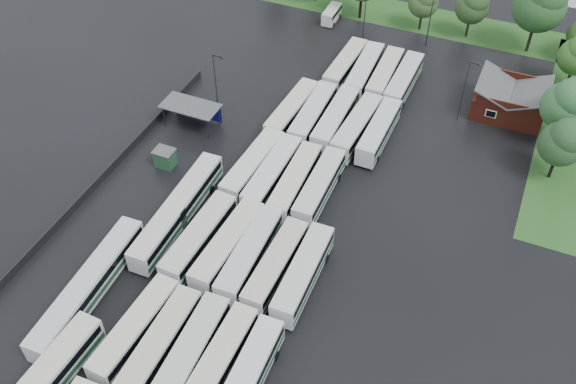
% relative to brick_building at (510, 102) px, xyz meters
% --- Properties ---
extents(ground, '(160.00, 160.00, 0.00)m').
position_rel_brick_building_xyz_m(ground, '(-24.00, -42.77, -1.87)').
color(ground, black).
rests_on(ground, ground).
extents(brick_building, '(10.07, 8.60, 5.39)m').
position_rel_brick_building_xyz_m(brick_building, '(0.00, 0.00, 0.00)').
color(brick_building, maroon).
rests_on(brick_building, ground).
extents(wash_shed, '(8.20, 4.20, 3.58)m').
position_rel_brick_building_xyz_m(wash_shed, '(-41.20, -20.74, 1.12)').
color(wash_shed, '#2D2D30').
rests_on(wash_shed, ground).
extents(utility_hut, '(2.70, 2.20, 2.62)m').
position_rel_brick_building_xyz_m(utility_hut, '(-40.20, -30.17, -0.55)').
color(utility_hut, '#214C2E').
rests_on(utility_hut, ground).
extents(grass_strip_north, '(80.00, 10.00, 0.01)m').
position_rel_brick_building_xyz_m(grass_strip_north, '(-22.00, 22.03, -1.86)').
color(grass_strip_north, '#285A1F').
rests_on(grass_strip_north, ground).
extents(west_fence, '(0.10, 50.00, 1.20)m').
position_rel_brick_building_xyz_m(west_fence, '(-46.20, -34.77, -1.27)').
color(west_fence, '#2D2D30').
rests_on(west_fence, ground).
extents(bus_r1c0, '(3.24, 12.76, 3.52)m').
position_rel_brick_building_xyz_m(bus_r1c0, '(-28.49, -54.99, 0.07)').
color(bus_r1c0, silver).
rests_on(bus_r1c0, ground).
extents(bus_r1c1, '(2.93, 12.84, 3.56)m').
position_rel_brick_building_xyz_m(bus_r1c1, '(-25.25, -55.45, 0.09)').
color(bus_r1c1, silver).
rests_on(bus_r1c1, ground).
extents(bus_r1c2, '(3.35, 13.38, 3.70)m').
position_rel_brick_building_xyz_m(bus_r1c2, '(-21.89, -55.42, 0.17)').
color(bus_r1c2, silver).
rests_on(bus_r1c2, ground).
extents(bus_r1c3, '(2.72, 12.71, 3.54)m').
position_rel_brick_building_xyz_m(bus_r1c3, '(-18.87, -55.02, 0.08)').
color(bus_r1c3, silver).
rests_on(bus_r1c3, ground).
extents(bus_r1c4, '(3.11, 12.84, 3.55)m').
position_rel_brick_building_xyz_m(bus_r1c4, '(-15.62, -55.39, 0.09)').
color(bus_r1c4, silver).
rests_on(bus_r1c4, ground).
extents(bus_r2c0, '(3.20, 13.27, 3.67)m').
position_rel_brick_building_xyz_m(bus_r2c0, '(-28.57, -41.48, 0.15)').
color(bus_r2c0, silver).
rests_on(bus_r2c0, ground).
extents(bus_r2c1, '(3.29, 13.28, 3.67)m').
position_rel_brick_building_xyz_m(bus_r2c1, '(-25.01, -41.22, 0.15)').
color(bus_r2c1, silver).
rests_on(bus_r2c1, ground).
extents(bus_r2c2, '(3.17, 13.24, 3.67)m').
position_rel_brick_building_xyz_m(bus_r2c2, '(-22.12, -41.42, 0.15)').
color(bus_r2c2, silver).
rests_on(bus_r2c2, ground).
extents(bus_r2c3, '(2.81, 12.65, 3.51)m').
position_rel_brick_building_xyz_m(bus_r2c3, '(-18.79, -41.63, 0.07)').
color(bus_r2c3, silver).
rests_on(bus_r2c3, ground).
extents(bus_r2c4, '(3.04, 13.00, 3.60)m').
position_rel_brick_building_xyz_m(bus_r2c4, '(-15.54, -41.47, 0.12)').
color(bus_r2c4, silver).
rests_on(bus_r2c4, ground).
extents(bus_r3c0, '(3.33, 13.10, 3.61)m').
position_rel_brick_building_xyz_m(bus_r3c0, '(-28.35, -27.64, 0.12)').
color(bus_r3c0, silver).
rests_on(bus_r3c0, ground).
extents(bus_r3c1, '(2.86, 13.19, 3.67)m').
position_rel_brick_building_xyz_m(bus_r3c1, '(-25.38, -28.05, 0.15)').
color(bus_r3c1, silver).
rests_on(bus_r3c1, ground).
extents(bus_r3c2, '(3.20, 13.05, 3.61)m').
position_rel_brick_building_xyz_m(bus_r3c2, '(-22.12, -28.28, 0.12)').
color(bus_r3c2, silver).
rests_on(bus_r3c2, ground).
extents(bus_r3c3, '(2.94, 12.73, 3.53)m').
position_rel_brick_building_xyz_m(bus_r3c3, '(-18.98, -27.80, 0.08)').
color(bus_r3c3, silver).
rests_on(bus_r3c3, ground).
extents(bus_r4c0, '(3.31, 12.97, 3.58)m').
position_rel_brick_building_xyz_m(bus_r4c0, '(-28.36, -14.62, 0.10)').
color(bus_r4c0, silver).
rests_on(bus_r4c0, ground).
extents(bus_r4c1, '(3.08, 13.13, 3.64)m').
position_rel_brick_building_xyz_m(bus_r4c1, '(-25.23, -14.38, 0.13)').
color(bus_r4c1, silver).
rests_on(bus_r4c1, ground).
extents(bus_r4c2, '(2.92, 13.19, 3.66)m').
position_rel_brick_building_xyz_m(bus_r4c2, '(-21.90, -14.18, 0.15)').
color(bus_r4c2, silver).
rests_on(bus_r4c2, ground).
extents(bus_r4c3, '(3.43, 13.15, 3.63)m').
position_rel_brick_building_xyz_m(bus_r4c3, '(-18.60, -14.50, 0.13)').
color(bus_r4c3, silver).
rests_on(bus_r4c3, ground).
extents(bus_r4c4, '(2.79, 12.65, 3.52)m').
position_rel_brick_building_xyz_m(bus_r4c4, '(-15.49, -14.15, 0.07)').
color(bus_r4c4, silver).
rests_on(bus_r4c4, ground).
extents(bus_r5c1, '(3.11, 12.78, 3.53)m').
position_rel_brick_building_xyz_m(bus_r5c1, '(-25.33, -0.42, 0.08)').
color(bus_r5c1, silver).
rests_on(bus_r5c1, ground).
extents(bus_r5c2, '(3.29, 13.23, 3.65)m').
position_rel_brick_building_xyz_m(bus_r5c2, '(-22.04, -0.96, 0.14)').
color(bus_r5c2, silver).
rests_on(bus_r5c2, ground).
extents(bus_r5c3, '(3.02, 12.78, 3.54)m').
position_rel_brick_building_xyz_m(bus_r5c3, '(-18.82, -0.71, 0.08)').
color(bus_r5c3, silver).
rests_on(bus_r5c3, ground).
extents(bus_r5c4, '(2.86, 12.85, 3.57)m').
position_rel_brick_building_xyz_m(bus_r5c4, '(-15.76, -0.97, 0.10)').
color(bus_r5c4, silver).
rests_on(bus_r5c4, ground).
extents(artic_bus_west_b, '(3.06, 18.92, 3.50)m').
position_rel_brick_building_xyz_m(artic_bus_west_b, '(-33.25, -38.47, 0.08)').
color(artic_bus_west_b, silver).
rests_on(artic_bus_west_b, ground).
extents(artic_bus_west_c, '(3.36, 18.91, 3.49)m').
position_rel_brick_building_xyz_m(artic_bus_west_c, '(-36.22, -52.36, 0.07)').
color(artic_bus_west_c, silver).
rests_on(artic_bus_west_c, ground).
extents(minibus, '(2.10, 5.46, 2.38)m').
position_rel_brick_building_xyz_m(minibus, '(-33.40, 15.03, -0.55)').
color(minibus, white).
rests_on(minibus, ground).
extents(tree_north_3, '(5.18, 5.18, 8.58)m').
position_rel_brick_building_xyz_m(tree_north_3, '(-18.09, 18.34, 3.65)').
color(tree_north_3, black).
rests_on(tree_north_3, ground).
extents(tree_north_4, '(5.53, 5.53, 9.16)m').
position_rel_brick_building_xyz_m(tree_north_4, '(-10.09, 19.23, 4.02)').
color(tree_north_4, '#372013').
rests_on(tree_north_4, ground).
extents(tree_north_5, '(8.42, 8.42, 13.95)m').
position_rel_brick_building_xyz_m(tree_north_5, '(0.27, 18.52, 7.11)').
color(tree_north_5, black).
rests_on(tree_north_5, ground).
extents(tree_east_0, '(5.81, 5.81, 9.63)m').
position_rel_brick_building_xyz_m(tree_east_0, '(7.69, -12.10, 4.33)').
color(tree_east_0, black).
rests_on(tree_east_0, ground).
extents(tree_east_1, '(6.63, 6.63, 10.98)m').
position_rel_brick_building_xyz_m(tree_east_1, '(7.24, -4.89, 5.19)').
color(tree_east_1, black).
rests_on(tree_east_1, ground).
extents(lamp_post_ne, '(1.51, 0.29, 9.81)m').
position_rel_brick_building_xyz_m(lamp_post_ne, '(-6.27, -4.37, 3.83)').
color(lamp_post_ne, '#2D2D30').
rests_on(lamp_post_ne, ground).
extents(lamp_post_nw, '(1.68, 0.33, 10.93)m').
position_rel_brick_building_xyz_m(lamp_post_nw, '(-38.31, -18.24, 4.48)').
color(lamp_post_nw, '#2D2D30').
rests_on(lamp_post_nw, ground).
extents(lamp_post_back_w, '(1.41, 0.28, 9.17)m').
position_rel_brick_building_xyz_m(lamp_post_back_w, '(-26.18, 11.33, 3.46)').
color(lamp_post_back_w, '#2D2D30').
rests_on(lamp_post_back_w, ground).
extents(lamp_post_back_e, '(1.57, 0.31, 10.21)m').
position_rel_brick_building_xyz_m(lamp_post_back_e, '(-15.66, 13.52, 4.06)').
color(lamp_post_back_e, '#2D2D30').
rests_on(lamp_post_back_e, ground).
extents(puddle_2, '(6.88, 6.88, 0.01)m').
position_rel_brick_building_xyz_m(puddle_2, '(-29.83, -39.68, -1.86)').
color(puddle_2, black).
rests_on(puddle_2, ground).
extents(puddle_3, '(2.86, 2.86, 0.01)m').
position_rel_brick_building_xyz_m(puddle_3, '(-16.54, -46.12, -1.86)').
color(puddle_3, black).
rests_on(puddle_3, ground).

